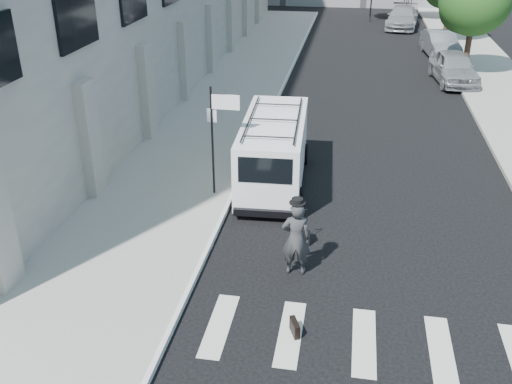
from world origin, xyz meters
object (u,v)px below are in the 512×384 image
at_px(briefcase, 295,328).
at_px(parked_car_b, 440,44).
at_px(cargo_van, 274,149).
at_px(suitcase, 305,235).
at_px(parked_car_c, 402,17).
at_px(parked_car_a, 454,67).
at_px(businessman, 296,239).

height_order(briefcase, parked_car_b, parked_car_b).
distance_m(briefcase, cargo_van, 7.93).
xyz_separation_m(suitcase, parked_car_c, (4.46, 33.44, 0.54)).
bearing_deg(briefcase, parked_car_c, 61.01).
xyz_separation_m(parked_car_a, parked_car_c, (-1.80, 15.67, -0.02)).
bearing_deg(cargo_van, suitcase, -72.74).
bearing_deg(suitcase, cargo_van, 92.99).
height_order(suitcase, parked_car_c, parked_car_c).
xyz_separation_m(briefcase, parked_car_b, (6.11, 27.69, 0.61)).
height_order(briefcase, parked_car_c, parked_car_c).
xyz_separation_m(suitcase, parked_car_b, (6.26, 23.88, 0.52)).
height_order(businessman, parked_car_b, businessman).
xyz_separation_m(businessman, briefcase, (0.25, -2.36, -0.83)).
height_order(briefcase, parked_car_a, parked_car_a).
bearing_deg(cargo_van, briefcase, -81.26).
distance_m(businessman, parked_car_c, 35.19).
bearing_deg(parked_car_a, businessman, -114.44).
relative_size(suitcase, parked_car_b, 0.21).
bearing_deg(cargo_van, parked_car_a, 58.32).
xyz_separation_m(briefcase, parked_car_a, (6.11, 21.59, 0.66)).
xyz_separation_m(businessman, suitcase, (0.10, 1.45, -0.74)).
bearing_deg(businessman, parked_car_b, -108.95).
xyz_separation_m(businessman, parked_car_a, (6.36, 19.22, -0.18)).
relative_size(briefcase, suitcase, 0.44).
relative_size(businessman, parked_car_b, 0.42).
bearing_deg(parked_car_b, briefcase, -109.10).
bearing_deg(parked_car_a, briefcase, -111.94).
distance_m(suitcase, cargo_van, 4.24).
bearing_deg(suitcase, parked_car_a, 53.59).
height_order(briefcase, suitcase, suitcase).
height_order(parked_car_b, parked_car_c, parked_car_c).
height_order(briefcase, cargo_van, cargo_van).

